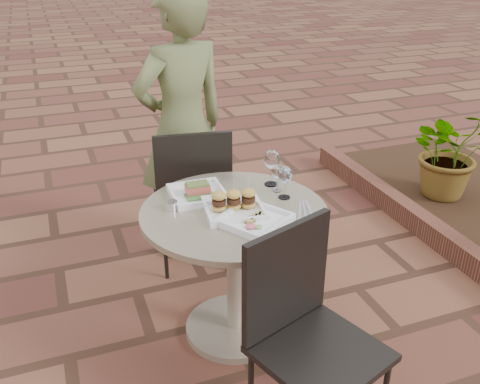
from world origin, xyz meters
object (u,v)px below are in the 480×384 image
object	(u,v)px
plate_sliders	(234,204)
diner	(182,128)
plate_tuna	(254,219)
cafe_table	(234,254)
plate_salmon	(198,193)
chair_near	(304,321)
chair_far	(192,188)

from	to	relation	value
plate_sliders	diner	bearing A→B (deg)	90.11
plate_tuna	plate_sliders	bearing A→B (deg)	111.36
cafe_table	plate_tuna	xyz separation A→B (m)	(0.04, -0.15, 0.26)
plate_salmon	chair_near	bearing A→B (deg)	-78.24
cafe_table	chair_near	bearing A→B (deg)	-85.13
plate_salmon	plate_sliders	world-z (taller)	plate_sliders
chair_far	diner	world-z (taller)	diner
chair_far	plate_salmon	world-z (taller)	chair_far
plate_salmon	plate_tuna	xyz separation A→B (m)	(0.17, -0.35, -0.00)
chair_near	plate_salmon	world-z (taller)	chair_near
chair_far	plate_sliders	xyz separation A→B (m)	(0.02, -0.68, 0.22)
chair_near	plate_sliders	distance (m)	0.67
cafe_table	plate_salmon	bearing A→B (deg)	121.46
cafe_table	plate_salmon	world-z (taller)	plate_salmon
cafe_table	plate_tuna	distance (m)	0.30
plate_sliders	plate_salmon	bearing A→B (deg)	117.96
plate_sliders	cafe_table	bearing A→B (deg)	64.99
chair_near	diner	world-z (taller)	diner
chair_near	plate_tuna	xyz separation A→B (m)	(-0.01, 0.50, 0.20)
cafe_table	plate_sliders	distance (m)	0.29
cafe_table	plate_sliders	size ratio (longest dim) A/B	2.95
chair_near	diner	xyz separation A→B (m)	(-0.06, 1.55, 0.30)
chair_far	diner	size ratio (longest dim) A/B	0.55
plate_sliders	chair_far	bearing A→B (deg)	91.37
chair_near	plate_sliders	xyz separation A→B (m)	(-0.06, 0.63, 0.22)
chair_near	diner	bearing A→B (deg)	72.65
chair_far	diner	xyz separation A→B (m)	(0.01, 0.23, 0.30)
cafe_table	diner	size ratio (longest dim) A/B	0.53
diner	chair_near	bearing A→B (deg)	76.85
plate_salmon	diner	bearing A→B (deg)	80.91
diner	plate_tuna	xyz separation A→B (m)	(0.05, -1.04, -0.10)
diner	plate_sliders	world-z (taller)	diner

